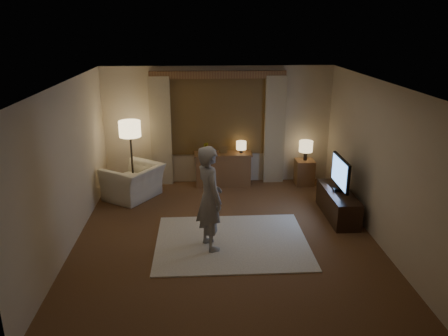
{
  "coord_description": "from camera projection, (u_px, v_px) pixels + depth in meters",
  "views": [
    {
      "loc": [
        -0.4,
        -6.67,
        3.48
      ],
      "look_at": [
        0.01,
        0.6,
        1.03
      ],
      "focal_mm": 35.0,
      "sensor_mm": 36.0,
      "label": 1
    }
  ],
  "objects": [
    {
      "name": "side_table",
      "position": [
        304.0,
        172.0,
        9.78
      ],
      "size": [
        0.4,
        0.4,
        0.56
      ],
      "primitive_type": "cube",
      "color": "brown",
      "rests_on": "floor"
    },
    {
      "name": "tv",
      "position": [
        341.0,
        173.0,
        7.95
      ],
      "size": [
        0.22,
        0.9,
        0.65
      ],
      "color": "black",
      "rests_on": "tv_stand"
    },
    {
      "name": "floor_lamp",
      "position": [
        130.0,
        133.0,
        9.04
      ],
      "size": [
        0.45,
        0.45,
        1.54
      ],
      "color": "black",
      "rests_on": "floor"
    },
    {
      "name": "sideboard",
      "position": [
        223.0,
        170.0,
        9.7
      ],
      "size": [
        1.2,
        0.4,
        0.7
      ],
      "primitive_type": "cube",
      "color": "brown",
      "rests_on": "floor"
    },
    {
      "name": "plant",
      "position": [
        205.0,
        149.0,
        9.52
      ],
      "size": [
        0.17,
        0.13,
        0.3
      ],
      "primitive_type": "imported",
      "color": "#999999",
      "rests_on": "sideboard"
    },
    {
      "name": "person",
      "position": [
        210.0,
        198.0,
        6.81
      ],
      "size": [
        0.6,
        0.72,
        1.69
      ],
      "primitive_type": "imported",
      "rotation": [
        0.0,
        0.0,
        1.95
      ],
      "color": "#A09C94",
      "rests_on": "rug"
    },
    {
      "name": "picture_frame",
      "position": [
        223.0,
        150.0,
        9.56
      ],
      "size": [
        0.16,
        0.02,
        0.2
      ],
      "primitive_type": "cube",
      "color": "brown",
      "rests_on": "sideboard"
    },
    {
      "name": "tv_stand",
      "position": [
        338.0,
        204.0,
        8.15
      ],
      "size": [
        0.45,
        1.4,
        0.5
      ],
      "primitive_type": "cube",
      "color": "black",
      "rests_on": "floor"
    },
    {
      "name": "table_lamp_side",
      "position": [
        306.0,
        147.0,
        9.59
      ],
      "size": [
        0.3,
        0.3,
        0.44
      ],
      "color": "black",
      "rests_on": "side_table"
    },
    {
      "name": "rug",
      "position": [
        232.0,
        242.0,
        7.25
      ],
      "size": [
        2.5,
        2.0,
        0.02
      ],
      "primitive_type": "cube",
      "color": "#F3ECCD",
      "rests_on": "floor"
    },
    {
      "name": "table_lamp_sideboard",
      "position": [
        241.0,
        146.0,
        9.55
      ],
      "size": [
        0.22,
        0.22,
        0.3
      ],
      "color": "black",
      "rests_on": "sideboard"
    },
    {
      "name": "room",
      "position": [
        224.0,
        153.0,
        7.5
      ],
      "size": [
        5.04,
        5.54,
        2.64
      ],
      "color": "brown",
      "rests_on": "ground"
    },
    {
      "name": "armchair",
      "position": [
        134.0,
        182.0,
        8.99
      ],
      "size": [
        1.36,
        1.4,
        0.69
      ],
      "primitive_type": "imported",
      "rotation": [
        0.0,
        0.0,
        -2.16
      ],
      "color": "beige",
      "rests_on": "floor"
    }
  ]
}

